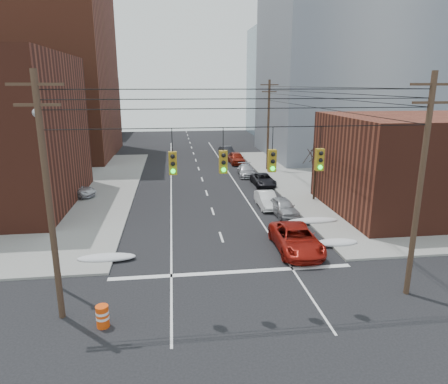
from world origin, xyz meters
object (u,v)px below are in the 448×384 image
object	(u,v)px
parked_car_d	(246,171)
lot_car_c	(4,188)
construction_barrel	(103,316)
lot_car_b	(73,190)
parked_car_e	(236,158)
lot_car_d	(8,185)
red_pickup	(296,239)
parked_car_f	(227,152)
lot_car_a	(32,198)
parked_car_c	(263,180)
parked_car_b	(267,200)
parked_car_a	(283,207)

from	to	relation	value
parked_car_d	lot_car_c	xyz separation A→B (m)	(-24.50, -6.32, 0.27)
parked_car_d	construction_barrel	xyz separation A→B (m)	(-11.78, -29.14, -0.12)
lot_car_b	parked_car_e	bearing A→B (deg)	-30.48
parked_car_d	lot_car_d	distance (m)	25.10
lot_car_c	construction_barrel	distance (m)	26.13
red_pickup	parked_car_d	size ratio (longest dim) A/B	1.28
red_pickup	parked_car_f	size ratio (longest dim) A/B	1.26
lot_car_c	red_pickup	bearing A→B (deg)	-123.84
parked_car_d	lot_car_a	bearing A→B (deg)	-150.55
parked_car_f	lot_car_d	xyz separation A→B (m)	(-24.06, -18.64, 0.19)
parked_car_c	parked_car_b	bearing A→B (deg)	-102.02
parked_car_c	lot_car_d	xyz separation A→B (m)	(-25.51, -0.47, 0.31)
lot_car_a	construction_barrel	distance (m)	21.41
parked_car_a	lot_car_a	bearing A→B (deg)	160.59
parked_car_b	lot_car_c	world-z (taller)	lot_car_c
parked_car_a	lot_car_a	size ratio (longest dim) A/B	1.01
red_pickup	lot_car_a	world-z (taller)	red_pickup
parked_car_b	parked_car_a	bearing A→B (deg)	-69.89
parked_car_a	construction_barrel	xyz separation A→B (m)	(-12.13, -14.32, -0.19)
parked_car_f	lot_car_b	size ratio (longest dim) A/B	1.03
construction_barrel	lot_car_c	bearing A→B (deg)	119.13
lot_car_b	construction_barrel	size ratio (longest dim) A/B	4.32
parked_car_d	lot_car_a	xyz separation A→B (m)	(-20.87, -9.76, 0.18)
parked_car_f	lot_car_c	bearing A→B (deg)	-147.50
lot_car_a	parked_car_d	bearing A→B (deg)	-60.07
parked_car_c	lot_car_c	bearing A→B (deg)	-177.97
construction_barrel	lot_car_a	bearing A→B (deg)	115.12
lot_car_d	construction_barrel	distance (m)	27.08
lot_car_a	lot_car_b	world-z (taller)	lot_car_a
parked_car_a	lot_car_c	size ratio (longest dim) A/B	0.79
parked_car_e	lot_car_d	bearing A→B (deg)	-154.25
parked_car_d	lot_car_a	size ratio (longest dim) A/B	1.08
parked_car_b	lot_car_c	size ratio (longest dim) A/B	0.79
lot_car_c	construction_barrel	world-z (taller)	lot_car_c
parked_car_a	parked_car_b	distance (m)	2.42
red_pickup	parked_car_b	distance (m)	9.53
lot_car_a	lot_car_c	bearing A→B (deg)	51.42
parked_car_f	parked_car_d	bearing A→B (deg)	-94.78
lot_car_b	construction_barrel	xyz separation A→B (m)	(6.19, -21.77, -0.24)
parked_car_c	parked_car_d	bearing A→B (deg)	100.09
parked_car_a	lot_car_d	size ratio (longest dim) A/B	0.91
parked_car_b	parked_car_e	size ratio (longest dim) A/B	0.89
lot_car_b	lot_car_d	xyz separation A→B (m)	(-6.57, 2.11, 0.17)
parked_car_f	lot_car_d	distance (m)	30.43
parked_car_d	lot_car_d	world-z (taller)	lot_car_d
parked_car_e	parked_car_f	world-z (taller)	parked_car_e
parked_car_c	lot_car_b	bearing A→B (deg)	-173.64
lot_car_b	red_pickup	bearing A→B (deg)	-110.67
red_pickup	lot_car_d	distance (m)	29.10
lot_car_d	construction_barrel	size ratio (longest dim) A/B	4.51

